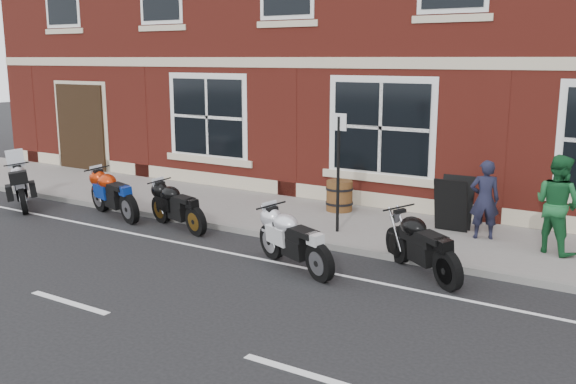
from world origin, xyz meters
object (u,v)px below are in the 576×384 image
object	(u,v)px
moto_sport_red	(114,192)
moto_naked_black	(422,243)
barrel_planter	(339,196)
pedestrian_left	(485,200)
moto_sport_silver	(295,238)
a_board_sign	(454,204)
parking_sign	(338,164)
moto_sport_black	(178,205)
moto_touring_silver	(23,185)
pedestrian_right	(557,204)

from	to	relation	value
moto_sport_red	moto_naked_black	bearing A→B (deg)	-72.71
barrel_planter	pedestrian_left	bearing A→B (deg)	-9.05
moto_sport_silver	a_board_sign	distance (m)	3.80
moto_naked_black	a_board_sign	bearing A→B (deg)	43.87
barrel_planter	parking_sign	distance (m)	2.05
moto_sport_silver	pedestrian_left	bearing A→B (deg)	-11.47
moto_sport_black	moto_sport_silver	xyz separation A→B (m)	(3.44, -0.91, 0.03)
moto_sport_red	moto_naked_black	world-z (taller)	moto_sport_red
moto_naked_black	barrel_planter	distance (m)	4.16
moto_touring_silver	parking_sign	world-z (taller)	parking_sign
a_board_sign	moto_sport_black	bearing A→B (deg)	-155.49
pedestrian_left	barrel_planter	distance (m)	3.45
moto_touring_silver	a_board_sign	world-z (taller)	moto_touring_silver
moto_sport_black	pedestrian_right	size ratio (longest dim) A/B	1.10
moto_sport_red	parking_sign	world-z (taller)	parking_sign
pedestrian_right	a_board_sign	xyz separation A→B (m)	(-2.01, 0.52, -0.34)
moto_sport_black	a_board_sign	world-z (taller)	a_board_sign
moto_sport_red	pedestrian_left	xyz separation A→B (m)	(7.61, 2.24, 0.32)
moto_naked_black	pedestrian_left	bearing A→B (deg)	27.96
moto_touring_silver	moto_naked_black	distance (m)	9.83
pedestrian_left	parking_sign	distance (m)	2.85
pedestrian_left	moto_sport_black	bearing A→B (deg)	-2.20
pedestrian_right	moto_naked_black	bearing A→B (deg)	77.14
pedestrian_left	pedestrian_right	distance (m)	1.35
moto_sport_black	a_board_sign	distance (m)	5.64
moto_sport_red	a_board_sign	bearing A→B (deg)	-52.16
barrel_planter	a_board_sign	bearing A→B (deg)	-5.35
pedestrian_right	barrel_planter	size ratio (longest dim) A/B	2.55
moto_touring_silver	pedestrian_right	world-z (taller)	pedestrian_right
moto_sport_black	pedestrian_left	xyz separation A→B (m)	(5.72, 2.24, 0.37)
moto_sport_silver	moto_naked_black	size ratio (longest dim) A/B	1.10
barrel_planter	moto_touring_silver	bearing A→B (deg)	-154.19
moto_sport_black	moto_sport_red	bearing A→B (deg)	106.68
parking_sign	moto_sport_silver	bearing A→B (deg)	-76.38
a_board_sign	barrel_planter	world-z (taller)	a_board_sign
moto_touring_silver	pedestrian_right	xyz separation A→B (m)	(11.49, 2.51, 0.46)
moto_naked_black	barrel_planter	size ratio (longest dim) A/B	2.58
moto_touring_silver	a_board_sign	xyz separation A→B (m)	(9.49, 3.03, 0.12)
moto_touring_silver	moto_sport_red	bearing A→B (deg)	-45.00
moto_sport_silver	pedestrian_right	world-z (taller)	pedestrian_right
moto_sport_red	moto_sport_silver	xyz separation A→B (m)	(5.33, -0.92, -0.02)
moto_touring_silver	moto_sport_black	world-z (taller)	moto_touring_silver
moto_sport_red	parking_sign	bearing A→B (deg)	-58.92
moto_naked_black	pedestrian_right	xyz separation A→B (m)	(1.68, 2.07, 0.45)
pedestrian_left	pedestrian_right	size ratio (longest dim) A/B	0.87
moto_naked_black	pedestrian_left	distance (m)	2.35
moto_sport_red	moto_sport_black	world-z (taller)	moto_sport_red
moto_touring_silver	moto_sport_black	size ratio (longest dim) A/B	0.90
barrel_planter	moto_sport_silver	bearing A→B (deg)	-73.33
moto_touring_silver	moto_sport_red	world-z (taller)	moto_touring_silver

